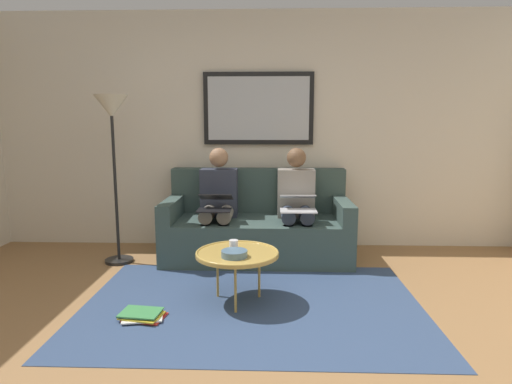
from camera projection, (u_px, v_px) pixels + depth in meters
ground_plane at (246, 374)px, 2.50m from camera, size 6.00×5.20×0.10m
wall_rear at (259, 131)px, 4.85m from camera, size 6.00×0.12×2.60m
area_rug at (252, 304)px, 3.33m from camera, size 2.60×1.80×0.01m
couch at (257, 227)px, 4.53m from camera, size 1.89×0.90×0.90m
framed_mirror at (258, 109)px, 4.72m from camera, size 1.21×0.05×0.78m
coffee_table at (237, 254)px, 3.32m from camera, size 0.65×0.65×0.41m
cup at (234, 246)px, 3.34m from camera, size 0.07×0.07×0.09m
bowl at (234, 254)px, 3.20m from camera, size 0.20×0.20×0.05m
person_left at (296, 200)px, 4.40m from camera, size 0.38×0.58×1.14m
laptop_silver at (298, 203)px, 4.16m from camera, size 0.35×0.36×0.16m
person_right at (218, 200)px, 4.43m from camera, size 0.38×0.58×1.14m
laptop_black at (215, 203)px, 4.19m from camera, size 0.32×0.35×0.16m
magazine_stack at (142, 315)px, 3.09m from camera, size 0.34×0.27×0.05m
standing_lamp at (112, 125)px, 4.14m from camera, size 0.32×0.32×1.66m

